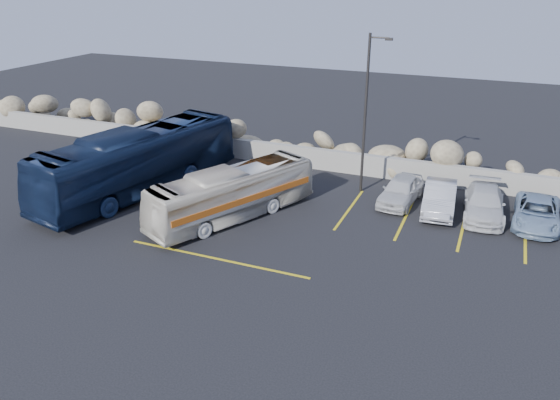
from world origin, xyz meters
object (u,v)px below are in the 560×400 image
at_px(vintage_bus, 233,193).
at_px(car_a, 401,190).
at_px(lamppost, 367,111).
at_px(tour_coach, 139,161).
at_px(car_c, 484,203).
at_px(car_d, 537,213).
at_px(car_b, 439,198).

height_order(vintage_bus, car_a, vintage_bus).
height_order(lamppost, car_a, lamppost).
xyz_separation_m(tour_coach, car_a, (12.81, 3.63, -0.99)).
bearing_deg(vintage_bus, tour_coach, -164.85).
xyz_separation_m(car_c, car_d, (2.27, -0.12, -0.05)).
xyz_separation_m(car_b, car_c, (2.02, 0.20, -0.05)).
relative_size(vintage_bus, car_d, 2.02).
relative_size(tour_coach, car_b, 2.86).
bearing_deg(lamppost, car_a, -18.75).
bearing_deg(vintage_bus, car_d, 44.52).
xyz_separation_m(tour_coach, car_c, (16.73, 3.52, -1.02)).
bearing_deg(car_b, lamppost, 161.42).
bearing_deg(car_a, car_b, -3.44).
distance_m(tour_coach, car_d, 19.34).
distance_m(lamppost, car_b, 5.52).
height_order(car_a, car_d, car_a).
relative_size(lamppost, car_a, 2.06).
bearing_deg(car_a, lamppost, 166.92).
distance_m(lamppost, tour_coach, 11.82).
height_order(lamppost, car_d, lamppost).
bearing_deg(car_d, car_a, -179.95).
height_order(car_a, car_b, car_b).
relative_size(car_a, car_d, 0.92).
distance_m(vintage_bus, car_c, 11.78).
height_order(lamppost, vintage_bus, lamppost).
bearing_deg(car_b, car_a, 166.62).
xyz_separation_m(lamppost, car_d, (8.34, -0.96, -3.70)).
distance_m(car_b, car_c, 2.03).
bearing_deg(car_b, car_d, -3.24).
bearing_deg(lamppost, car_b, -14.31).
height_order(tour_coach, car_a, tour_coach).
height_order(lamppost, car_b, lamppost).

